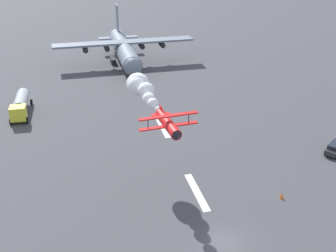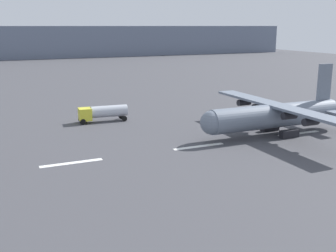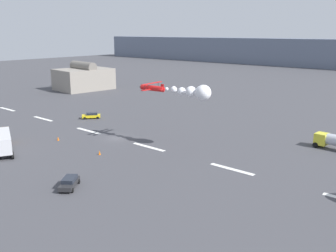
% 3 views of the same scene
% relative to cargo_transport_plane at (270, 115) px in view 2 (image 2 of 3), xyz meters
% --- Properties ---
extents(runway_stripe_6, '(8.00, 0.90, 0.01)m').
position_rel_cargo_transport_plane_xyz_m(runway_stripe_6, '(-31.72, -1.00, -3.29)').
color(runway_stripe_6, white).
rests_on(runway_stripe_6, ground).
extents(runway_stripe_7, '(8.00, 0.90, 0.01)m').
position_rel_cargo_transport_plane_xyz_m(runway_stripe_7, '(-13.27, -1.00, -3.29)').
color(runway_stripe_7, white).
rests_on(runway_stripe_7, ground).
extents(runway_stripe_8, '(8.00, 0.90, 0.01)m').
position_rel_cargo_transport_plane_xyz_m(runway_stripe_8, '(5.18, -1.00, -3.29)').
color(runway_stripe_8, white).
rests_on(runway_stripe_8, ground).
extents(cargo_transport_plane, '(24.98, 30.07, 11.02)m').
position_rel_cargo_transport_plane_xyz_m(cargo_transport_plane, '(0.00, 0.00, 0.00)').
color(cargo_transport_plane, slate).
rests_on(cargo_transport_plane, ground).
extents(fuel_tanker_truck, '(8.97, 3.22, 2.90)m').
position_rel_cargo_transport_plane_xyz_m(fuel_tanker_truck, '(-21.81, 20.42, -1.55)').
color(fuel_tanker_truck, yellow).
rests_on(fuel_tanker_truck, ground).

